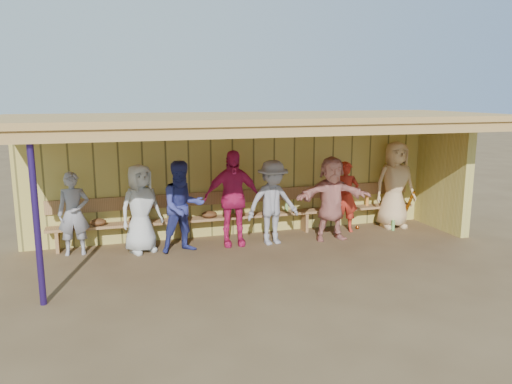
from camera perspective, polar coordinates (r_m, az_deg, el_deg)
ground at (r=9.29m, az=0.63°, el=-6.77°), size 90.00×90.00×0.00m
player_a at (r=9.50m, az=-20.11°, el=-2.34°), size 0.56×0.38×1.51m
player_b at (r=9.29m, az=-13.04°, el=-1.86°), size 0.94×0.80×1.63m
player_c at (r=9.16m, az=-8.38°, el=-1.69°), size 0.92×0.77×1.68m
player_d at (r=9.47m, az=-2.73°, el=-0.71°), size 1.10×0.53×1.83m
player_e at (r=9.55m, az=1.91°, el=-1.22°), size 1.12×0.73×1.63m
player_f at (r=9.94m, az=8.62°, el=-0.73°), size 1.57×0.59×1.67m
player_g at (r=10.61m, az=10.21°, el=-0.55°), size 0.62×0.50×1.48m
player_h at (r=11.15m, az=15.59°, el=0.80°), size 0.95×0.65×1.87m
dugout_structure at (r=9.69m, az=1.63°, el=4.24°), size 8.80×3.20×2.50m
bench at (r=10.18m, az=-1.25°, el=-2.09°), size 7.60×0.34×0.93m
dugout_equipment at (r=9.86m, az=-6.46°, el=-2.83°), size 6.74×0.62×0.80m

